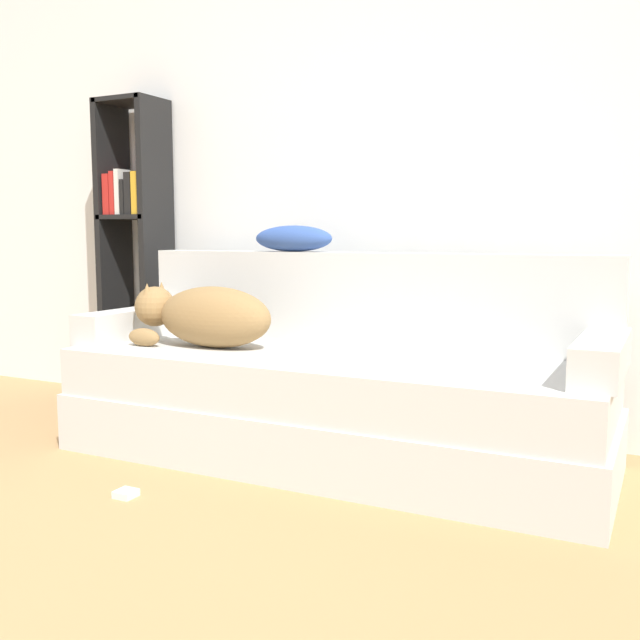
% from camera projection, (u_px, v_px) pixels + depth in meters
% --- Properties ---
extents(wall_back, '(7.29, 0.06, 2.70)m').
position_uv_depth(wall_back, '(342.00, 146.00, 3.46)').
color(wall_back, white).
rests_on(wall_back, ground_plane).
extents(couch, '(2.21, 0.82, 0.44)m').
position_uv_depth(couch, '(330.00, 408.00, 2.92)').
color(couch, silver).
rests_on(couch, ground_plane).
extents(couch_backrest, '(2.17, 0.15, 0.40)m').
position_uv_depth(couch_backrest, '(363.00, 298.00, 3.17)').
color(couch_backrest, silver).
rests_on(couch_backrest, couch).
extents(couch_arm_left, '(0.15, 0.63, 0.14)m').
position_uv_depth(couch_arm_left, '(132.00, 324.00, 3.34)').
color(couch_arm_left, silver).
rests_on(couch_arm_left, couch).
extents(couch_arm_right, '(0.15, 0.63, 0.14)m').
position_uv_depth(couch_arm_right, '(602.00, 357.00, 2.43)').
color(couch_arm_right, silver).
rests_on(couch_arm_right, couch).
extents(dog, '(0.68, 0.26, 0.27)m').
position_uv_depth(dog, '(204.00, 316.00, 3.07)').
color(dog, olive).
rests_on(dog, couch).
extents(laptop, '(0.31, 0.24, 0.02)m').
position_uv_depth(laptop, '(327.00, 356.00, 2.79)').
color(laptop, silver).
rests_on(laptop, couch).
extents(throw_pillow, '(0.39, 0.14, 0.12)m').
position_uv_depth(throw_pillow, '(293.00, 239.00, 3.28)').
color(throw_pillow, '#335199').
rests_on(throw_pillow, couch_backrest).
extents(bookshelf, '(0.33, 0.26, 1.64)m').
position_uv_depth(bookshelf, '(135.00, 233.00, 3.86)').
color(bookshelf, black).
rests_on(bookshelf, ground_plane).
extents(power_adapter, '(0.07, 0.07, 0.03)m').
position_uv_depth(power_adapter, '(126.00, 494.00, 2.51)').
color(power_adapter, silver).
rests_on(power_adapter, ground_plane).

